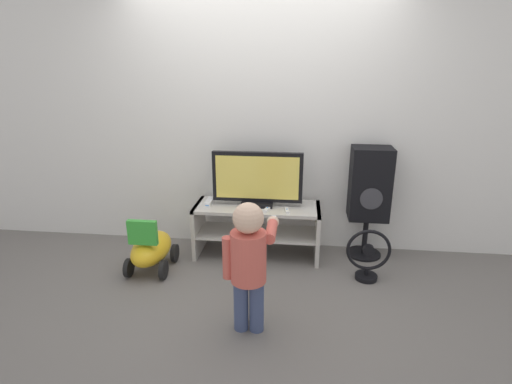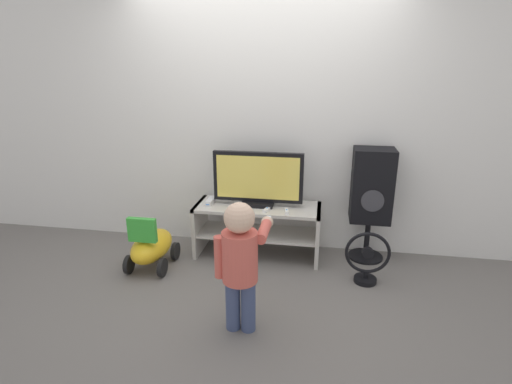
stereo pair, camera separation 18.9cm
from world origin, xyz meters
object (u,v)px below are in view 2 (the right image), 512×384
(remote_primary, at_px, (287,211))
(floor_fan, at_px, (367,260))
(remote_secondary, at_px, (267,209))
(speaker_tower, at_px, (372,188))
(television, at_px, (258,180))
(child, at_px, (241,257))
(game_console, at_px, (210,201))
(ride_on_toy, at_px, (152,246))

(remote_primary, relative_size, floor_fan, 0.29)
(floor_fan, bearing_deg, remote_secondary, 164.38)
(remote_primary, relative_size, speaker_tower, 0.12)
(television, xyz_separation_m, child, (0.07, -1.17, -0.20))
(game_console, bearing_deg, speaker_tower, 5.04)
(remote_secondary, xyz_separation_m, speaker_tower, (0.94, 0.22, 0.18))
(remote_secondary, bearing_deg, game_console, 171.34)
(child, xyz_separation_m, ride_on_toy, (-1.00, 0.75, -0.36))
(game_console, height_order, child, child)
(game_console, bearing_deg, child, -64.74)
(floor_fan, height_order, ride_on_toy, ride_on_toy)
(child, height_order, speaker_tower, speaker_tower)
(child, relative_size, speaker_tower, 0.89)
(remote_primary, relative_size, ride_on_toy, 0.23)
(floor_fan, bearing_deg, ride_on_toy, -178.70)
(television, distance_m, ride_on_toy, 1.16)
(child, relative_size, floor_fan, 2.05)
(floor_fan, xyz_separation_m, ride_on_toy, (-1.93, -0.04, -0.01))
(television, bearing_deg, remote_secondary, -49.60)
(game_console, xyz_separation_m, child, (0.53, -1.13, 0.03))
(speaker_tower, relative_size, floor_fan, 2.31)
(television, bearing_deg, floor_fan, -20.53)
(speaker_tower, bearing_deg, television, -174.88)
(television, bearing_deg, ride_on_toy, -155.51)
(speaker_tower, height_order, ride_on_toy, speaker_tower)
(game_console, xyz_separation_m, speaker_tower, (1.51, 0.13, 0.17))
(remote_secondary, xyz_separation_m, floor_fan, (0.90, -0.25, -0.31))
(floor_fan, relative_size, ride_on_toy, 0.79)
(speaker_tower, bearing_deg, remote_primary, -162.78)
(game_console, xyz_separation_m, floor_fan, (1.47, -0.34, -0.33))
(remote_primary, bearing_deg, ride_on_toy, -167.04)
(remote_primary, bearing_deg, speaker_tower, 17.22)
(television, xyz_separation_m, remote_primary, (0.29, -0.14, -0.24))
(child, bearing_deg, remote_primary, 78.21)
(television, relative_size, game_console, 4.35)
(game_console, xyz_separation_m, ride_on_toy, (-0.47, -0.38, -0.33))
(remote_primary, xyz_separation_m, child, (-0.21, -1.03, 0.04))
(game_console, height_order, remote_primary, game_console)
(remote_primary, bearing_deg, child, -101.79)
(remote_primary, height_order, ride_on_toy, ride_on_toy)
(television, height_order, child, television)
(television, distance_m, remote_primary, 0.40)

